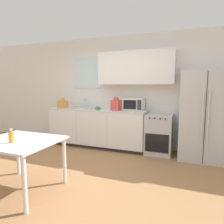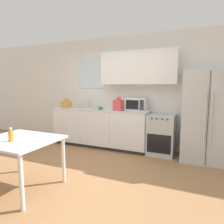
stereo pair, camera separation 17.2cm
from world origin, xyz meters
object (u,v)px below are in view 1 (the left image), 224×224
at_px(coffee_mug, 97,108).
at_px(oven_range, 159,134).
at_px(refrigerator, 204,116).
at_px(dining_table, 19,147).
at_px(microwave, 134,104).
at_px(drink_bottle, 11,137).

bearing_deg(coffee_mug, oven_range, 8.75).
xyz_separation_m(refrigerator, dining_table, (-2.51, -2.29, -0.26)).
xyz_separation_m(refrigerator, microwave, (-1.49, 0.13, 0.18)).
bearing_deg(microwave, oven_range, -8.60).
bearing_deg(drink_bottle, microwave, 68.34).
bearing_deg(drink_bottle, refrigerator, 44.08).
bearing_deg(oven_range, drink_bottle, -123.25).
xyz_separation_m(refrigerator, coffee_mug, (-2.28, -0.17, 0.08)).
xyz_separation_m(oven_range, coffee_mug, (-1.40, -0.22, 0.54)).
relative_size(refrigerator, coffee_mug, 14.54).
bearing_deg(oven_range, dining_table, -124.86).
relative_size(dining_table, drink_bottle, 5.56).
bearing_deg(coffee_mug, drink_bottle, -95.50).
bearing_deg(refrigerator, dining_table, -137.62).
height_order(oven_range, microwave, microwave).
distance_m(dining_table, drink_bottle, 0.22).
bearing_deg(refrigerator, microwave, 174.83).
relative_size(oven_range, drink_bottle, 4.65).
bearing_deg(refrigerator, drink_bottle, -135.92).
distance_m(refrigerator, dining_table, 3.41).
bearing_deg(microwave, coffee_mug, -159.02).
xyz_separation_m(oven_range, microwave, (-0.60, 0.09, 0.64)).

